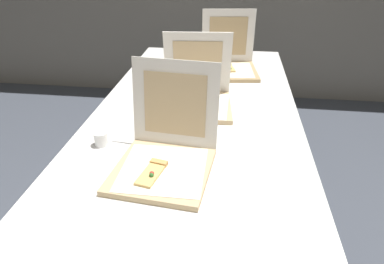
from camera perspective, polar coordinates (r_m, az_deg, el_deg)
The scene contains 6 objects.
table at distance 1.56m, azimuth 0.11°, elevation 0.11°, with size 1.00×2.41×0.74m.
pizza_box_front at distance 1.23m, azimuth -4.65°, elevation -3.95°, with size 0.38×0.42×0.36m.
pizza_box_middle at distance 1.69m, azimuth 0.85°, elevation 6.05°, with size 0.37×0.37×0.35m.
pizza_box_back at distance 2.19m, azimuth 6.30°, elevation 11.56°, with size 0.38×0.38×0.36m.
cup_white_far at distance 1.91m, azimuth -4.81°, elevation 8.11°, with size 0.06×0.06×0.06m, color white.
cup_white_near_center at distance 1.42m, azimuth -15.23°, elevation -1.13°, with size 0.06×0.06×0.06m, color white.
Camera 1 is at (0.17, -0.68, 1.48)m, focal length 31.35 mm.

